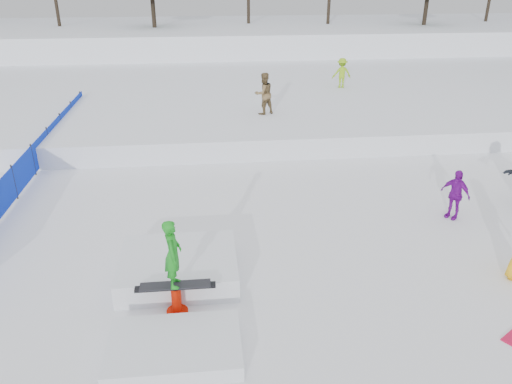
{
  "coord_description": "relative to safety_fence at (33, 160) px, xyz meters",
  "views": [
    {
      "loc": [
        -0.77,
        -9.71,
        6.46
      ],
      "look_at": [
        0.5,
        2.0,
        1.1
      ],
      "focal_mm": 35.0,
      "sensor_mm": 36.0,
      "label": 1
    }
  ],
  "objects": [
    {
      "name": "spectator_purple",
      "position": [
        12.54,
        -4.49,
        0.16
      ],
      "size": [
        0.78,
        0.88,
        1.43
      ],
      "primitive_type": "imported",
      "rotation": [
        0.0,
        0.0,
        -0.93
      ],
      "color": "#790D97",
      "rests_on": "ground"
    },
    {
      "name": "walker_ygreen",
      "position": [
        12.75,
        8.41,
        0.98
      ],
      "size": [
        0.97,
        0.6,
        1.46
      ],
      "primitive_type": "imported",
      "rotation": [
        0.0,
        0.0,
        3.2
      ],
      "color": "#87BD16",
      "rests_on": "snow_midrise"
    },
    {
      "name": "ground",
      "position": [
        6.5,
        -6.6,
        -0.55
      ],
      "size": [
        120.0,
        120.0,
        0.0
      ],
      "primitive_type": "plane",
      "color": "white"
    },
    {
      "name": "jib_rail_feature",
      "position": [
        5.02,
        -7.37,
        -0.25
      ],
      "size": [
        2.6,
        4.4,
        2.11
      ],
      "color": "white",
      "rests_on": "ground"
    },
    {
      "name": "safety_fence",
      "position": [
        0.0,
        0.0,
        0.0
      ],
      "size": [
        0.05,
        16.0,
        1.1
      ],
      "color": "#0B29BF",
      "rests_on": "ground"
    },
    {
      "name": "snow_midrise",
      "position": [
        6.5,
        9.4,
        -0.15
      ],
      "size": [
        50.0,
        18.0,
        0.8
      ],
      "primitive_type": "cube",
      "color": "white",
      "rests_on": "ground"
    },
    {
      "name": "snow_berm",
      "position": [
        6.5,
        23.4,
        0.65
      ],
      "size": [
        60.0,
        14.0,
        2.4
      ],
      "primitive_type": "cube",
      "color": "white",
      "rests_on": "ground"
    },
    {
      "name": "walker_olive",
      "position": [
        8.24,
        3.9,
        1.1
      ],
      "size": [
        1.02,
        0.93,
        1.71
      ],
      "primitive_type": "imported",
      "rotation": [
        0.0,
        0.0,
        3.56
      ],
      "color": "brown",
      "rests_on": "snow_midrise"
    }
  ]
}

